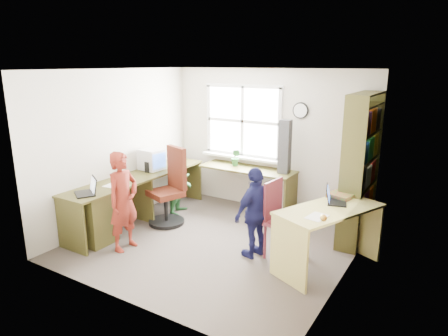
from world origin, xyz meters
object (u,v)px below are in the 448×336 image
(crt_monitor, at_px, (152,160))
(laptop_left, at_px, (88,190))
(right_desk, at_px, (329,225))
(potted_plant, at_px, (236,158))
(person_green, at_px, (181,181))
(swivel_chair, at_px, (170,191))
(wooden_chair, at_px, (281,216))
(person_red, at_px, (123,201))
(bookshelf, at_px, (360,173))
(laptop_right, at_px, (333,199))
(person_navy, at_px, (256,213))
(l_desk, at_px, (131,202))
(cd_tower, at_px, (285,147))

(crt_monitor, relative_size, laptop_left, 0.92)
(right_desk, height_order, potted_plant, potted_plant)
(person_green, bearing_deg, laptop_left, 155.64)
(swivel_chair, distance_m, wooden_chair, 1.96)
(potted_plant, relative_size, person_red, 0.22)
(swivel_chair, bearing_deg, laptop_left, -90.32)
(right_desk, height_order, person_red, person_red)
(person_red, bearing_deg, bookshelf, -53.36)
(right_desk, xyz_separation_m, crt_monitor, (-3.10, 0.31, 0.36))
(wooden_chair, height_order, crt_monitor, crt_monitor)
(person_green, bearing_deg, laptop_right, -111.70)
(wooden_chair, height_order, person_green, person_green)
(swivel_chair, distance_m, person_navy, 1.70)
(l_desk, height_order, laptop_right, laptop_right)
(l_desk, height_order, laptop_left, laptop_left)
(wooden_chair, bearing_deg, person_red, -148.07)
(potted_plant, height_order, person_green, person_green)
(crt_monitor, bearing_deg, laptop_left, -81.65)
(person_red, bearing_deg, person_navy, -65.57)
(person_green, bearing_deg, potted_plant, -57.02)
(right_desk, xyz_separation_m, person_green, (-2.70, 0.58, -0.01))
(laptop_left, xyz_separation_m, person_green, (0.30, 1.66, -0.25))
(laptop_right, xyz_separation_m, person_red, (-2.50, -1.14, -0.15))
(person_navy, bearing_deg, laptop_left, -49.21)
(wooden_chair, relative_size, crt_monitor, 2.65)
(crt_monitor, relative_size, person_green, 0.35)
(laptop_right, distance_m, person_navy, 0.99)
(wooden_chair, xyz_separation_m, potted_plant, (-1.42, 1.30, 0.35))
(swivel_chair, xyz_separation_m, crt_monitor, (-0.53, 0.19, 0.41))
(wooden_chair, height_order, potted_plant, potted_plant)
(swivel_chair, relative_size, wooden_chair, 1.19)
(right_desk, height_order, laptop_right, laptop_right)
(l_desk, distance_m, person_green, 1.04)
(laptop_right, bearing_deg, laptop_left, 98.17)
(wooden_chair, relative_size, cd_tower, 1.18)
(cd_tower, xyz_separation_m, person_navy, (0.26, -1.48, -0.58))
(potted_plant, distance_m, person_red, 2.26)
(right_desk, distance_m, person_red, 2.69)
(right_desk, xyz_separation_m, swivel_chair, (-2.58, 0.13, -0.05))
(crt_monitor, xyz_separation_m, person_red, (0.58, -1.24, -0.25))
(bookshelf, relative_size, crt_monitor, 5.44)
(l_desk, distance_m, swivel_chair, 0.64)
(l_desk, relative_size, cd_tower, 3.40)
(laptop_right, xyz_separation_m, person_green, (-2.68, 0.36, -0.28))
(laptop_right, relative_size, potted_plant, 1.21)
(cd_tower, distance_m, person_green, 1.82)
(wooden_chair, bearing_deg, potted_plant, 144.05)
(wooden_chair, bearing_deg, bookshelf, 61.97)
(laptop_left, xyz_separation_m, person_red, (0.48, 0.16, -0.12))
(person_red, bearing_deg, potted_plant, -12.21)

